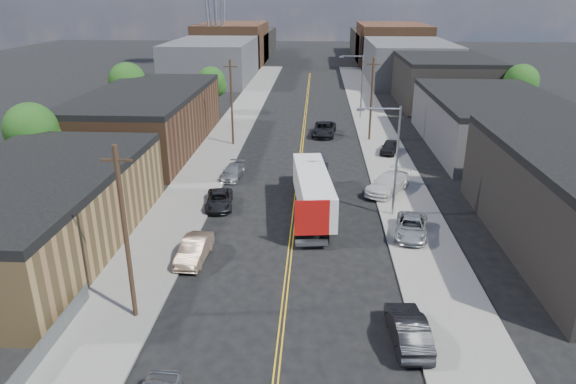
# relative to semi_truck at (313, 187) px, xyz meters

# --- Properties ---
(ground) EXTENTS (260.00, 260.00, 0.00)m
(ground) POSITION_rel_semi_truck_xyz_m (-1.50, 34.26, -2.12)
(ground) COLOR black
(ground) RESTS_ON ground
(centerline) EXTENTS (0.32, 120.00, 0.01)m
(centerline) POSITION_rel_semi_truck_xyz_m (-1.50, 19.26, -2.12)
(centerline) COLOR gold
(centerline) RESTS_ON ground
(sidewalk_left) EXTENTS (5.00, 140.00, 0.15)m
(sidewalk_left) POSITION_rel_semi_truck_xyz_m (-11.00, 19.26, -2.05)
(sidewalk_left) COLOR slate
(sidewalk_left) RESTS_ON ground
(sidewalk_right) EXTENTS (5.00, 140.00, 0.15)m
(sidewalk_right) POSITION_rel_semi_truck_xyz_m (8.00, 19.26, -2.05)
(sidewalk_right) COLOR slate
(sidewalk_right) RESTS_ON ground
(warehouse_tan) EXTENTS (12.00, 22.00, 5.60)m
(warehouse_tan) POSITION_rel_semi_truck_xyz_m (-19.50, -7.74, 0.68)
(warehouse_tan) COLOR olive
(warehouse_tan) RESTS_ON ground
(warehouse_brown) EXTENTS (12.00, 26.00, 6.60)m
(warehouse_brown) POSITION_rel_semi_truck_xyz_m (-19.50, 18.26, 1.18)
(warehouse_brown) COLOR #4F321F
(warehouse_brown) RESTS_ON ground
(industrial_right_b) EXTENTS (14.00, 24.00, 6.10)m
(industrial_right_b) POSITION_rel_semi_truck_xyz_m (20.50, 20.26, 0.93)
(industrial_right_b) COLOR #3D3C3F
(industrial_right_b) RESTS_ON ground
(industrial_right_c) EXTENTS (14.00, 22.00, 7.60)m
(industrial_right_c) POSITION_rel_semi_truck_xyz_m (20.50, 46.26, 1.68)
(industrial_right_c) COLOR black
(industrial_right_c) RESTS_ON ground
(skyline_left_a) EXTENTS (16.00, 30.00, 8.00)m
(skyline_left_a) POSITION_rel_semi_truck_xyz_m (-21.50, 69.26, 1.88)
(skyline_left_a) COLOR #3D3C3F
(skyline_left_a) RESTS_ON ground
(skyline_right_a) EXTENTS (16.00, 30.00, 8.00)m
(skyline_right_a) POSITION_rel_semi_truck_xyz_m (18.50, 69.26, 1.88)
(skyline_right_a) COLOR #3D3C3F
(skyline_right_a) RESTS_ON ground
(skyline_left_b) EXTENTS (16.00, 26.00, 10.00)m
(skyline_left_b) POSITION_rel_semi_truck_xyz_m (-21.50, 94.26, 2.88)
(skyline_left_b) COLOR #4F321F
(skyline_left_b) RESTS_ON ground
(skyline_right_b) EXTENTS (16.00, 26.00, 10.00)m
(skyline_right_b) POSITION_rel_semi_truck_xyz_m (18.50, 94.26, 2.88)
(skyline_right_b) COLOR #4F321F
(skyline_right_b) RESTS_ON ground
(skyline_left_c) EXTENTS (16.00, 40.00, 7.00)m
(skyline_left_c) POSITION_rel_semi_truck_xyz_m (-21.50, 114.26, 1.38)
(skyline_left_c) COLOR black
(skyline_left_c) RESTS_ON ground
(skyline_right_c) EXTENTS (16.00, 40.00, 7.00)m
(skyline_right_c) POSITION_rel_semi_truck_xyz_m (18.50, 114.26, 1.38)
(skyline_right_c) COLOR black
(skyline_right_c) RESTS_ON ground
(streetlight_near) EXTENTS (3.39, 0.25, 9.00)m
(streetlight_near) POSITION_rel_semi_truck_xyz_m (6.10, -0.74, 3.21)
(streetlight_near) COLOR gray
(streetlight_near) RESTS_ON ground
(streetlight_far) EXTENTS (3.39, 0.25, 9.00)m
(streetlight_far) POSITION_rel_semi_truck_xyz_m (6.10, 34.26, 3.21)
(streetlight_far) COLOR gray
(streetlight_far) RESTS_ON ground
(utility_pole_left_near) EXTENTS (1.60, 0.26, 10.00)m
(utility_pole_left_near) POSITION_rel_semi_truck_xyz_m (-9.70, -15.74, 3.02)
(utility_pole_left_near) COLOR black
(utility_pole_left_near) RESTS_ON ground
(utility_pole_left_far) EXTENTS (1.60, 0.26, 10.00)m
(utility_pole_left_far) POSITION_rel_semi_truck_xyz_m (-9.70, 19.26, 3.02)
(utility_pole_left_far) COLOR black
(utility_pole_left_far) RESTS_ON ground
(utility_pole_right) EXTENTS (1.60, 0.26, 10.00)m
(utility_pole_right) POSITION_rel_semi_truck_xyz_m (6.70, 22.26, 3.02)
(utility_pole_right) COLOR black
(utility_pole_right) RESTS_ON ground
(tree_left_near) EXTENTS (4.85, 4.76, 7.91)m
(tree_left_near) POSITION_rel_semi_truck_xyz_m (-25.44, 4.26, 3.06)
(tree_left_near) COLOR black
(tree_left_near) RESTS_ON ground
(tree_left_mid) EXTENTS (5.10, 5.04, 8.37)m
(tree_left_mid) POSITION_rel_semi_truck_xyz_m (-25.44, 29.26, 3.36)
(tree_left_mid) COLOR black
(tree_left_mid) RESTS_ON ground
(tree_left_far) EXTENTS (4.35, 4.20, 6.97)m
(tree_left_far) POSITION_rel_semi_truck_xyz_m (-15.44, 36.26, 2.44)
(tree_left_far) COLOR black
(tree_left_far) RESTS_ON ground
(tree_right_far) EXTENTS (4.85, 4.76, 7.91)m
(tree_right_far) POSITION_rel_semi_truck_xyz_m (28.56, 34.26, 3.06)
(tree_right_far) COLOR black
(tree_right_far) RESTS_ON ground
(semi_truck) EXTENTS (3.64, 14.48, 3.73)m
(semi_truck) POSITION_rel_semi_truck_xyz_m (0.00, 0.00, 0.00)
(semi_truck) COLOR silver
(semi_truck) RESTS_ON ground
(car_left_b) EXTENTS (1.89, 4.72, 1.53)m
(car_left_b) POSITION_rel_semi_truck_xyz_m (-7.90, -9.00, -1.36)
(car_left_b) COLOR #876C58
(car_left_b) RESTS_ON ground
(car_left_c) EXTENTS (2.72, 4.91, 1.30)m
(car_left_c) POSITION_rel_semi_truck_xyz_m (-7.90, 0.26, -1.47)
(car_left_c) COLOR black
(car_left_c) RESTS_ON ground
(car_left_d) EXTENTS (2.23, 4.59, 1.29)m
(car_left_d) POSITION_rel_semi_truck_xyz_m (-7.90, 7.65, -1.48)
(car_left_d) COLOR #929496
(car_left_d) RESTS_ON ground
(car_right_oncoming) EXTENTS (1.94, 4.93, 1.60)m
(car_right_oncoming) POSITION_rel_semi_truck_xyz_m (5.10, -17.11, -1.32)
(car_right_oncoming) COLOR black
(car_right_oncoming) RESTS_ON ground
(car_right_lot_a) EXTENTS (3.17, 5.27, 1.37)m
(car_right_lot_a) POSITION_rel_semi_truck_xyz_m (7.34, -4.66, -1.29)
(car_right_lot_a) COLOR #A9ADAE
(car_right_lot_a) RESTS_ON sidewalk_right
(car_right_lot_b) EXTENTS (5.02, 6.03, 1.65)m
(car_right_lot_b) POSITION_rel_semi_truck_xyz_m (6.70, 4.25, -1.15)
(car_right_lot_b) COLOR silver
(car_right_lot_b) RESTS_ON sidewalk_right
(car_right_lot_c) EXTENTS (2.77, 4.45, 1.41)m
(car_right_lot_c) POSITION_rel_semi_truck_xyz_m (8.41, 16.58, -1.26)
(car_right_lot_c) COLOR black
(car_right_lot_c) RESTS_ON sidewalk_right
(car_ahead_truck) EXTENTS (3.31, 6.17, 1.65)m
(car_ahead_truck) POSITION_rel_semi_truck_xyz_m (1.15, 24.37, -1.30)
(car_ahead_truck) COLOR black
(car_ahead_truck) RESTS_ON ground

